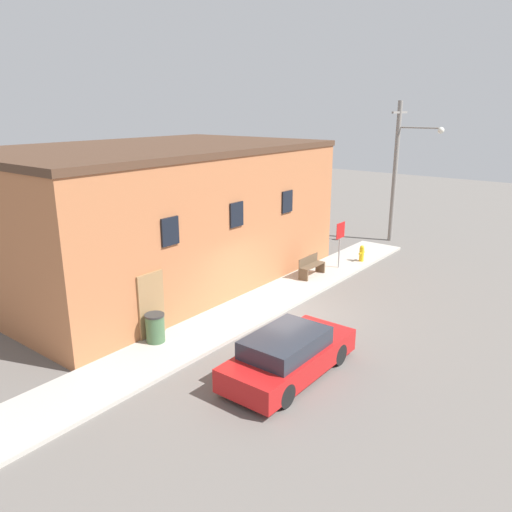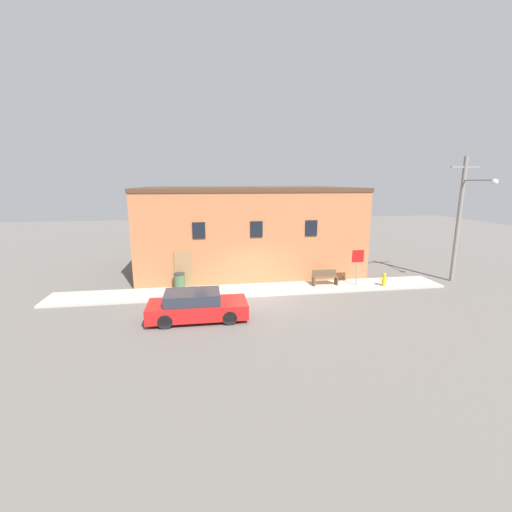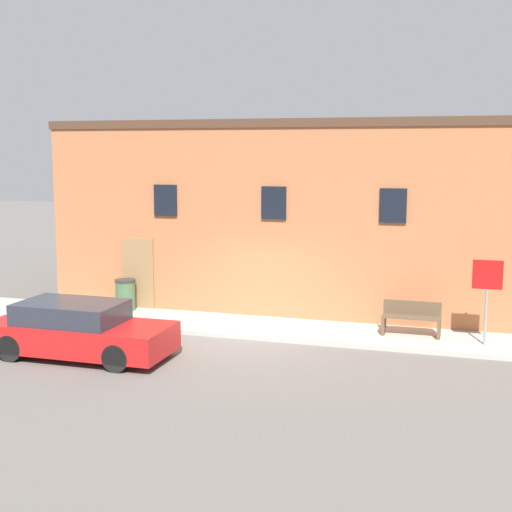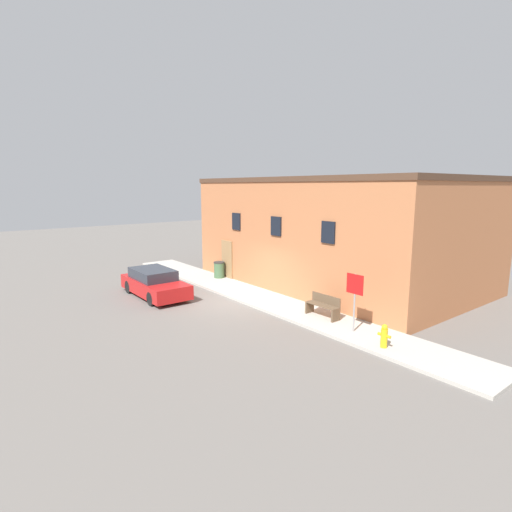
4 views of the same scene
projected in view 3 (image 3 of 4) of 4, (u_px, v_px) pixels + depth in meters
The scene contains 7 objects.
ground_plane at pixel (240, 339), 18.16m from camera, with size 80.00×80.00×0.00m, color #66605B.
sidewalk at pixel (253, 327), 19.17m from camera, with size 21.82×2.16×0.11m.
brick_building at pixel (309, 209), 23.81m from camera, with size 14.02×8.81×5.63m.
stop_sign at pixel (487, 285), 17.03m from camera, with size 0.70×0.06×2.08m.
bench at pixel (411, 319), 18.06m from camera, with size 1.46×0.44×0.86m.
trash_bin at pixel (126, 295), 20.92m from camera, with size 0.61×0.61×0.90m.
parked_car at pixel (78, 330), 16.57m from camera, with size 4.33×1.76×1.30m.
Camera 3 is at (5.57, -16.74, 4.82)m, focal length 50.00 mm.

